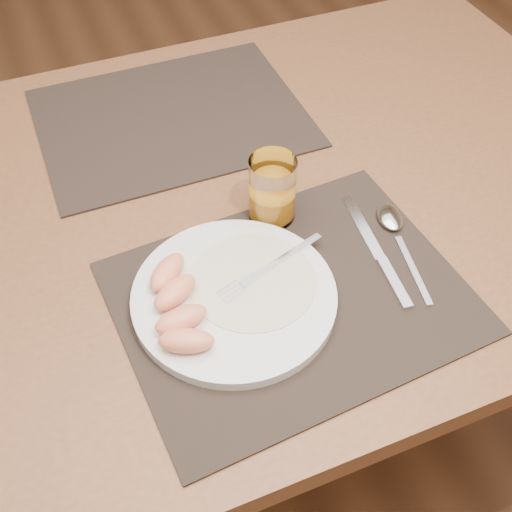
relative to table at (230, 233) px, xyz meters
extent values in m
plane|color=brown|center=(0.00, 0.00, -0.67)|extent=(5.00, 5.00, 0.00)
cube|color=brown|center=(0.00, 0.00, 0.06)|extent=(1.40, 0.90, 0.04)
cylinder|color=brown|center=(0.62, 0.37, -0.31)|extent=(0.06, 0.06, 0.71)
cube|color=#2E231C|center=(0.01, -0.22, 0.09)|extent=(0.47, 0.38, 0.00)
cube|color=#2E231C|center=(-0.02, 0.22, 0.09)|extent=(0.45, 0.35, 0.00)
cylinder|color=white|center=(-0.06, -0.20, 0.10)|extent=(0.27, 0.27, 0.02)
cylinder|color=white|center=(-0.03, -0.19, 0.10)|extent=(0.17, 0.17, 0.00)
cube|color=silver|center=(0.03, -0.17, 0.11)|extent=(0.11, 0.04, 0.00)
cube|color=silver|center=(-0.04, -0.19, 0.11)|extent=(0.03, 0.02, 0.00)
cube|color=silver|center=(-0.07, -0.20, 0.11)|extent=(0.04, 0.03, 0.00)
cube|color=silver|center=(0.16, -0.14, 0.09)|extent=(0.03, 0.13, 0.00)
cube|color=silver|center=(0.14, -0.25, 0.09)|extent=(0.02, 0.09, 0.01)
cube|color=silver|center=(0.18, -0.24, 0.09)|extent=(0.03, 0.12, 0.00)
ellipsoid|color=silver|center=(0.20, -0.14, 0.09)|extent=(0.05, 0.06, 0.01)
cylinder|color=white|center=(0.04, -0.07, 0.14)|extent=(0.07, 0.07, 0.10)
cylinder|color=orange|center=(0.04, -0.07, 0.11)|extent=(0.06, 0.06, 0.04)
ellipsoid|color=#FF9268|center=(-0.15, -0.25, 0.12)|extent=(0.08, 0.06, 0.03)
ellipsoid|color=#FF9268|center=(-0.14, -0.22, 0.12)|extent=(0.07, 0.04, 0.03)
ellipsoid|color=#FF9268|center=(-0.14, -0.18, 0.12)|extent=(0.08, 0.06, 0.03)
ellipsoid|color=#FF9268|center=(-0.14, -0.14, 0.12)|extent=(0.07, 0.07, 0.03)
camera|label=1|loc=(-0.23, -0.69, 0.76)|focal=45.00mm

